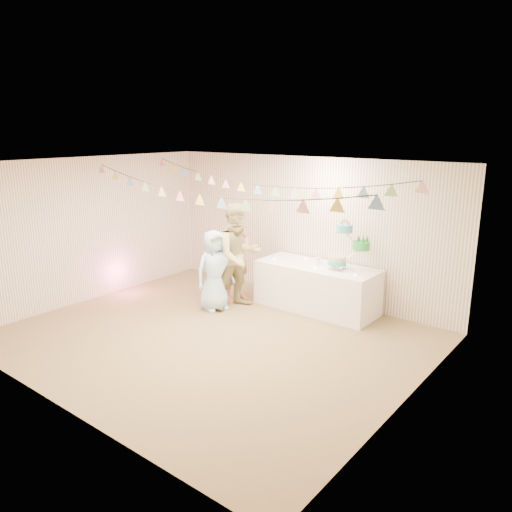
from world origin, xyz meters
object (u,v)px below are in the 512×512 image
Objects in this scene: table at (316,287)px; cake_stand at (348,250)px; person_child at (215,270)px; person_adult_a at (236,254)px; person_adult_b at (238,256)px.

cake_stand reaches higher than table.
table is at bearing -32.19° from person_child.
person_adult_a is 0.40m from person_adult_b.
person_adult_a reaches higher than table.
table is 1.21× the size of person_adult_a.
person_adult_b reaches higher than cake_stand.
table is at bearing -68.87° from person_adult_a.
person_adult_a is 1.23× the size of person_child.
person_adult_a is at bearing 22.47° from person_child.
cake_stand is at bearing -40.04° from person_child.
cake_stand is 2.06m from person_adult_a.
cake_stand is 0.45× the size of person_adult_a.
person_child is (-1.37, -1.11, 0.31)m from table.
person_adult_a is at bearing -160.56° from table.
person_adult_a reaches higher than cake_stand.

